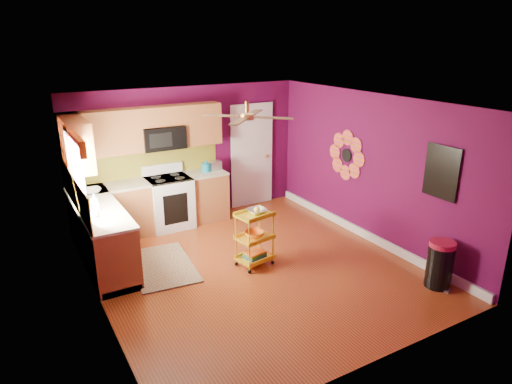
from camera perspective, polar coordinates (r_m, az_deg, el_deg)
ground at (r=7.07m, az=-0.21°, el=-9.40°), size 5.00×5.00×0.00m
room_envelope at (r=6.47m, az=-0.02°, el=3.50°), size 4.54×5.04×2.52m
lower_cabinets at (r=7.98m, az=-15.28°, el=-3.24°), size 2.81×2.31×0.94m
electric_range at (r=8.49m, az=-10.78°, el=-1.19°), size 0.76×0.66×1.13m
upper_cabinetry at (r=7.95m, az=-16.09°, el=6.91°), size 2.80×2.30×1.26m
left_window at (r=6.71m, az=-21.67°, el=3.63°), size 0.08×1.35×1.08m
panel_door at (r=9.33m, az=-0.54°, el=4.46°), size 0.95×0.11×2.15m
right_wall_art at (r=7.58m, az=15.90°, el=3.61°), size 0.04×2.74×1.04m
ceiling_fan at (r=6.49m, az=-1.13°, el=9.49°), size 1.01×1.01×0.26m
shag_rug at (r=7.23m, az=-11.60°, el=-9.02°), size 1.02×1.51×0.02m
rolling_cart at (r=6.94m, az=-0.14°, el=-5.50°), size 0.58×0.46×0.94m
trash_can at (r=6.92m, az=21.99°, el=-8.37°), size 0.46×0.46×0.69m
teal_kettle at (r=8.60m, az=-6.26°, el=3.09°), size 0.18×0.18×0.21m
toaster at (r=8.67m, az=-5.13°, el=3.30°), size 0.22×0.15×0.18m
soap_bottle_a at (r=7.03m, az=-19.35°, el=-1.51°), size 0.08×0.08×0.17m
soap_bottle_b at (r=7.25m, az=-19.55°, el=-0.90°), size 0.14×0.14×0.18m
counter_dish at (r=7.86m, az=-19.82°, el=0.16°), size 0.29×0.29×0.07m
counter_cup at (r=6.80m, az=-19.50°, el=-2.61°), size 0.11×0.11×0.09m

